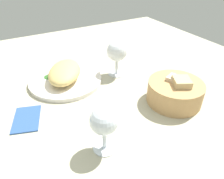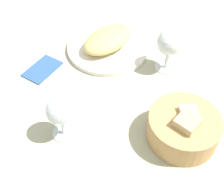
{
  "view_description": "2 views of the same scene",
  "coord_description": "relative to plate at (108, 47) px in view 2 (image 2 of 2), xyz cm",
  "views": [
    {
      "loc": [
        50.81,
        -25.63,
        40.08
      ],
      "look_at": [
        3.53,
        0.81,
        3.86
      ],
      "focal_mm": 33.96,
      "sensor_mm": 36.0,
      "label": 1
    },
    {
      "loc": [
        57.21,
        11.4,
        59.66
      ],
      "look_at": [
        7.59,
        -1.47,
        5.35
      ],
      "focal_mm": 47.54,
      "sensor_mm": 36.0,
      "label": 2
    }
  ],
  "objects": [
    {
      "name": "lettuce_garnish",
      "position": [
        -3.86,
        -4.62,
        1.31
      ],
      "size": [
        4.28,
        4.28,
        1.22
      ],
      "primitive_type": "cone",
      "color": "#3D7F34",
      "rests_on": "plate"
    },
    {
      "name": "omelette",
      "position": [
        0.0,
        0.0,
        3.24
      ],
      "size": [
        20.81,
        18.18,
        5.08
      ],
      "primitive_type": "ellipsoid",
      "rotation": [
        0.0,
        0.0,
        -0.52
      ],
      "color": "#DCBB6B",
      "rests_on": "plate"
    },
    {
      "name": "folded_napkin",
      "position": [
        13.91,
        -16.32,
        -0.3
      ],
      "size": [
        12.61,
        10.02,
        0.8
      ],
      "primitive_type": "cube",
      "rotation": [
        0.0,
        0.0,
        2.83
      ],
      "color": "#2F5496",
      "rests_on": "ground_plane"
    },
    {
      "name": "plate",
      "position": [
        0.0,
        0.0,
        0.0
      ],
      "size": [
        25.63,
        25.63,
        1.4
      ],
      "primitive_type": "cylinder",
      "color": "white",
      "rests_on": "ground_plane"
    },
    {
      "name": "bread_basket",
      "position": [
        27.7,
        25.63,
        2.93
      ],
      "size": [
        16.67,
        16.67,
        8.79
      ],
      "color": "tan",
      "rests_on": "ground_plane"
    },
    {
      "name": "wine_glass_near",
      "position": [
        33.77,
        -1.88,
        7.37
      ],
      "size": [
        6.52,
        6.52,
        11.96
      ],
      "color": "silver",
      "rests_on": "ground_plane"
    },
    {
      "name": "ground_plane",
      "position": [
        14.06,
        8.38,
        -1.7
      ],
      "size": [
        140.0,
        140.0,
        2.0
      ],
      "primitive_type": "cube",
      "color": "#B1AC91"
    },
    {
      "name": "wine_glass_far",
      "position": [
        3.99,
        18.79,
        8.05
      ],
      "size": [
        7.35,
        7.35,
        13.0
      ],
      "color": "silver",
      "rests_on": "ground_plane"
    }
  ]
}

